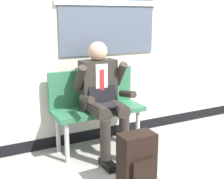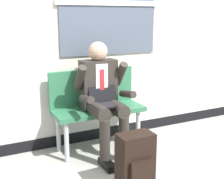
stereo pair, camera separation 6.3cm
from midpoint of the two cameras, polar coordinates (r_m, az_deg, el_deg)
ground_plane at (r=3.42m, az=2.75°, el=-12.71°), size 18.00×18.00×0.00m
station_wall at (r=3.69m, az=-2.34°, el=13.48°), size 6.37×0.16×3.03m
bench_with_person at (r=3.52m, az=-2.48°, el=-2.51°), size 1.03×0.42×0.92m
person_seated at (r=3.31m, az=-1.11°, el=-1.24°), size 0.57×0.70×1.25m
backpack at (r=2.80m, az=5.11°, el=-13.31°), size 0.32×0.23×0.51m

